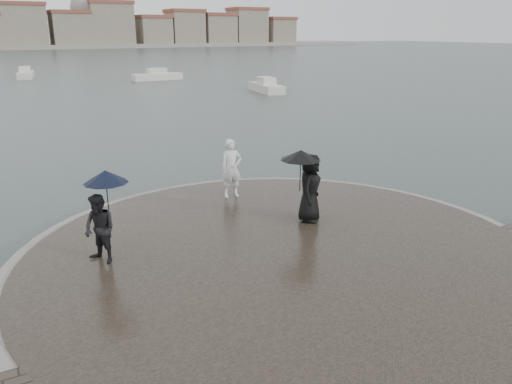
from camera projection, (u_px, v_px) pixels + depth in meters
ground at (391, 343)px, 8.76m from camera, size 400.00×400.00×0.00m
kerb_ring at (284, 260)px, 11.60m from camera, size 12.50×12.50×0.32m
quay_tip at (284, 259)px, 11.60m from camera, size 11.90×11.90×0.36m
statue at (231, 168)px, 15.12m from camera, size 0.71×0.52×1.79m
visitor_left at (101, 215)px, 10.78m from camera, size 1.17×1.05×2.04m
visitor_right at (308, 180)px, 13.10m from camera, size 1.31×1.15×1.95m
boats at (102, 83)px, 48.66m from camera, size 28.65×31.20×1.50m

